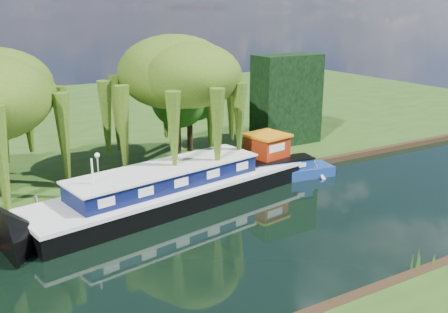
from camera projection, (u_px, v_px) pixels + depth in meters
ground at (151, 260)px, 25.60m from camera, size 120.00×120.00×0.00m
far_bank at (31, 125)px, 53.72m from camera, size 120.00×52.00×0.45m
dutch_barge at (183, 185)px, 33.13m from camera, size 21.15×8.23×4.36m
narrowboat at (260, 174)px, 36.77m from camera, size 12.09×3.58×1.74m
red_dinghy at (7, 242)px, 27.56m from camera, size 3.13×2.35×0.62m
white_cruiser at (316, 176)px, 38.37m from camera, size 2.77×2.50×1.28m
willow_right at (175, 83)px, 35.91m from camera, size 7.56×7.56×9.21m
tree_far_right at (189, 95)px, 42.04m from camera, size 4.31×4.31×7.06m
conifer_hedge at (286, 99)px, 45.06m from camera, size 6.00×3.00×8.00m
lamppost at (98, 161)px, 33.85m from camera, size 0.36×0.36×2.56m
mooring_posts at (93, 193)px, 32.05m from camera, size 19.16×0.16×1.00m
reeds_near at (357, 282)px, 22.47m from camera, size 33.70×1.50×1.10m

